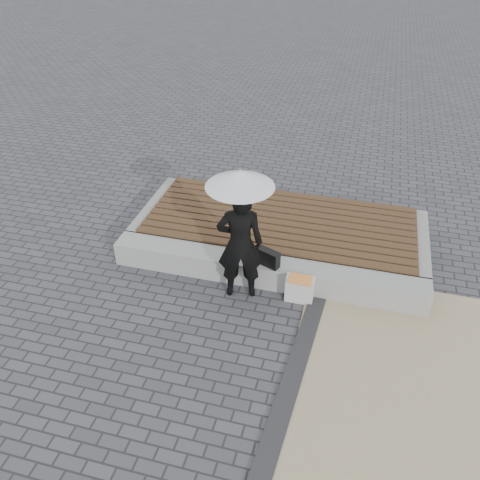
% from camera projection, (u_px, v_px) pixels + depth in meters
% --- Properties ---
extents(ground, '(80.00, 80.00, 0.00)m').
position_uv_depth(ground, '(239.00, 354.00, 6.76)').
color(ground, '#46464B').
rests_on(ground, ground).
extents(edging_band, '(0.61, 5.20, 0.04)m').
position_uv_depth(edging_band, '(287.00, 394.00, 6.20)').
color(edging_band, '#2A2B2D').
rests_on(edging_band, ground).
extents(seating_ledge, '(5.00, 0.45, 0.40)m').
position_uv_depth(seating_ledge, '(265.00, 271.00, 7.91)').
color(seating_ledge, '#A8A8A3').
rests_on(seating_ledge, ground).
extents(timber_platform, '(5.00, 2.00, 0.40)m').
position_uv_depth(timber_platform, '(280.00, 230.00, 8.86)').
color(timber_platform, '#979792').
rests_on(timber_platform, ground).
extents(timber_decking, '(4.60, 2.00, 0.04)m').
position_uv_depth(timber_decking, '(281.00, 220.00, 8.74)').
color(timber_decking, '#533220').
rests_on(timber_decking, timber_platform).
extents(woman, '(0.77, 0.61, 1.86)m').
position_uv_depth(woman, '(240.00, 244.00, 7.26)').
color(woman, black).
rests_on(woman, ground).
extents(parasol, '(0.95, 0.95, 1.22)m').
position_uv_depth(parasol, '(240.00, 179.00, 6.65)').
color(parasol, '#A9A9AE').
rests_on(parasol, ground).
extents(handbag, '(0.40, 0.28, 0.27)m').
position_uv_depth(handbag, '(268.00, 258.00, 7.65)').
color(handbag, black).
rests_on(handbag, seating_ledge).
extents(canvas_tote, '(0.42, 0.18, 0.44)m').
position_uv_depth(canvas_tote, '(300.00, 289.00, 7.53)').
color(canvas_tote, silver).
rests_on(canvas_tote, ground).
extents(magazine, '(0.35, 0.26, 0.01)m').
position_uv_depth(magazine, '(300.00, 279.00, 7.36)').
color(magazine, '#F1463D').
rests_on(magazine, canvas_tote).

